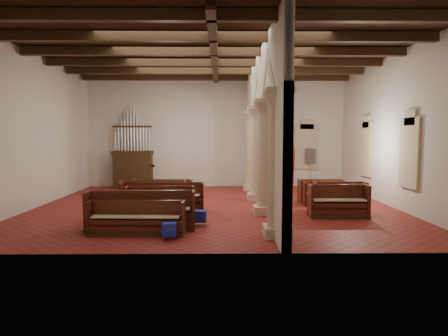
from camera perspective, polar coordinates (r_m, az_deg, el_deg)
floor at (r=14.96m, az=-1.42°, el=-5.88°), size 14.00×14.00×0.00m
ceiling at (r=15.05m, az=-1.47°, el=17.19°), size 14.00×14.00×0.00m
wall_back at (r=20.70m, az=-1.20°, el=5.46°), size 14.00×0.02×6.00m
wall_front at (r=8.70m, az=-2.03°, el=6.24°), size 14.00×0.02×6.00m
wall_left at (r=16.38m, az=-26.85°, el=5.08°), size 0.02×12.00×6.00m
wall_right at (r=16.19m, az=24.28°, el=5.19°), size 0.02×12.00×6.00m
ceiling_beams at (r=15.01m, az=-1.47°, el=16.52°), size 13.80×11.80×0.30m
arcade at (r=14.80m, az=5.60°, el=7.84°), size 0.90×11.90×6.00m
window_right_a at (r=14.84m, az=26.53°, el=2.08°), size 0.03×1.00×2.20m
window_right_b at (r=18.49m, az=20.89°, el=2.73°), size 0.03×1.00×2.20m
window_back at (r=21.23m, az=12.45°, el=3.17°), size 1.00×0.03×2.20m
pipe_organ at (r=20.79m, az=-13.70°, el=0.82°), size 2.10×0.85×4.40m
lectern at (r=20.67m, az=-11.22°, el=-1.44°), size 0.56×0.57×1.33m
dossal_curtain at (r=20.94m, az=8.43°, el=0.38°), size 1.80×0.07×2.17m
processional_banner at (r=20.88m, az=13.07°, el=-0.76°), size 0.50×0.63×2.27m
hymnal_box_a at (r=10.35m, az=-8.35°, el=-9.24°), size 0.36×0.29×0.36m
hymnal_box_b at (r=11.87m, az=-3.60°, el=-7.35°), size 0.38×0.31×0.36m
hymnal_box_c at (r=14.67m, az=-6.75°, el=-5.05°), size 0.37×0.31×0.34m
tube_heater_a at (r=11.72m, az=-17.55°, el=-8.33°), size 0.83×0.39×0.09m
tube_heater_b at (r=11.42m, az=-9.68°, el=-8.52°), size 1.00×0.48×0.10m
nave_pew_0 at (r=11.06m, az=-13.17°, el=-8.20°), size 2.77×0.74×0.96m
nave_pew_1 at (r=11.56m, az=-12.50°, el=-7.28°), size 3.25×0.95×1.15m
nave_pew_2 at (r=12.65m, az=-13.11°, el=-6.46°), size 2.94×0.71×1.01m
nave_pew_3 at (r=13.79m, az=-9.73°, el=-5.50°), size 2.50×0.81×0.98m
nave_pew_4 at (r=14.38m, az=-9.36°, el=-4.99°), size 3.12×0.70×1.05m
nave_pew_5 at (r=15.51m, az=-10.80°, el=-4.35°), size 2.70×0.68×0.99m
nave_pew_6 at (r=16.20m, az=-9.31°, el=-3.99°), size 2.52×0.70×0.95m
aisle_pew_0 at (r=13.55m, az=17.00°, el=-5.59°), size 2.03×0.76×1.12m
aisle_pew_1 at (r=14.78m, az=17.21°, el=-4.80°), size 1.96×0.74×1.07m
aisle_pew_2 at (r=15.65m, az=15.55°, el=-4.40°), size 1.98×0.71×0.95m
aisle_pew_3 at (r=16.25m, az=14.50°, el=-3.99°), size 1.88×0.77×0.98m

